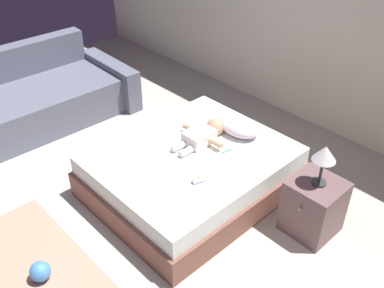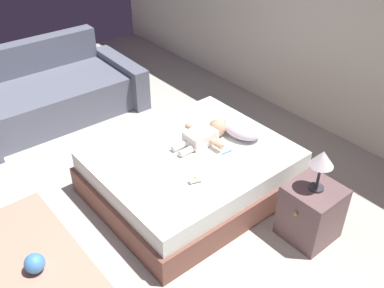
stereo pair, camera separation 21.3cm
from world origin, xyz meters
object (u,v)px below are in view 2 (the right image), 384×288
at_px(bed, 192,172).
at_px(lamp, 322,161).
at_px(baby, 205,135).
at_px(nightstand, 311,212).
at_px(toy_ball, 35,263).
at_px(pillow, 242,128).
at_px(toothbrush, 228,152).
at_px(couch, 50,94).
at_px(baby_bottle, 195,180).

distance_m(bed, lamp, 1.31).
bearing_deg(baby, lamp, 8.57).
distance_m(nightstand, toy_ball, 2.30).
bearing_deg(bed, pillow, 82.29).
height_order(bed, toothbrush, toothbrush).
bearing_deg(nightstand, toothbrush, -170.95).
relative_size(couch, baby_bottle, 18.42).
bearing_deg(pillow, toy_ball, -92.88).
bearing_deg(baby, pillow, 66.79).
height_order(baby, couch, couch).
bearing_deg(toothbrush, bed, -129.25).
relative_size(lamp, baby_bottle, 3.24).
relative_size(toothbrush, lamp, 0.34).
xyz_separation_m(toothbrush, nightstand, (0.89, 0.14, -0.20)).
height_order(bed, toy_ball, bed).
xyz_separation_m(bed, lamp, (1.10, 0.40, 0.58)).
xyz_separation_m(bed, toy_ball, (-0.03, -1.60, -0.13)).
bearing_deg(lamp, baby_bottle, -139.07).
xyz_separation_m(baby, baby_bottle, (0.42, -0.47, -0.04)).
bearing_deg(bed, lamp, 19.97).
distance_m(pillow, couch, 2.56).
height_order(baby, baby_bottle, baby).
bearing_deg(lamp, pillow, 170.27).
height_order(pillow, toothbrush, pillow).
bearing_deg(toothbrush, baby_bottle, -74.87).
xyz_separation_m(pillow, baby, (-0.15, -0.35, -0.01)).
xyz_separation_m(pillow, lamp, (1.02, -0.18, 0.27)).
xyz_separation_m(pillow, baby_bottle, (0.27, -0.83, -0.05)).
relative_size(nightstand, toy_ball, 3.14).
distance_m(baby, toothbrush, 0.29).
xyz_separation_m(pillow, toy_ball, (-0.11, -2.17, -0.44)).
bearing_deg(pillow, lamp, -9.73).
distance_m(pillow, baby, 0.38).
bearing_deg(toy_ball, lamp, 60.47).
bearing_deg(bed, couch, -169.94).
xyz_separation_m(bed, baby, (-0.07, 0.22, 0.30)).
height_order(toothbrush, toy_ball, toothbrush).
bearing_deg(baby, couch, -164.12).
bearing_deg(lamp, toothbrush, -170.95).
xyz_separation_m(toothbrush, baby_bottle, (0.14, -0.51, 0.02)).
distance_m(bed, pillow, 0.66).
distance_m(baby, couch, 2.30).
relative_size(toothbrush, baby_bottle, 1.09).
height_order(bed, couch, couch).
distance_m(pillow, toothbrush, 0.35).
distance_m(pillow, lamp, 1.07).
distance_m(toothbrush, couch, 2.58).
xyz_separation_m(baby, toothbrush, (0.28, 0.04, -0.06)).
xyz_separation_m(couch, nightstand, (3.37, 0.80, -0.02)).
bearing_deg(nightstand, bed, -160.03).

